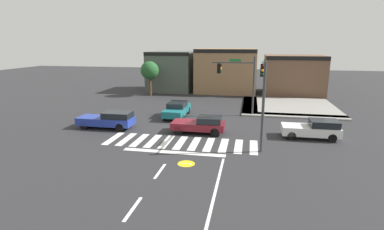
{
  "coord_description": "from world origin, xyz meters",
  "views": [
    {
      "loc": [
        4.72,
        -24.45,
        6.94
      ],
      "look_at": [
        0.06,
        -0.52,
        1.1
      ],
      "focal_mm": 28.19,
      "sensor_mm": 36.0,
      "label": 1
    }
  ],
  "objects_px": {
    "car_white": "(313,129)",
    "car_blue": "(109,120)",
    "car_maroon": "(201,124)",
    "roadside_tree": "(150,71)",
    "car_teal": "(177,109)",
    "traffic_signal_southeast": "(263,86)",
    "traffic_signal_northeast": "(238,76)"
  },
  "relations": [
    {
      "from": "car_white",
      "to": "car_blue",
      "type": "relative_size",
      "value": 0.89
    },
    {
      "from": "car_maroon",
      "to": "roadside_tree",
      "type": "distance_m",
      "value": 18.62
    },
    {
      "from": "car_maroon",
      "to": "car_teal",
      "type": "distance_m",
      "value": 5.79
    },
    {
      "from": "car_blue",
      "to": "roadside_tree",
      "type": "height_order",
      "value": "roadside_tree"
    },
    {
      "from": "car_blue",
      "to": "roadside_tree",
      "type": "distance_m",
      "value": 16.26
    },
    {
      "from": "car_white",
      "to": "car_blue",
      "type": "xyz_separation_m",
      "value": [
        -16.22,
        -0.41,
        0.02
      ]
    },
    {
      "from": "traffic_signal_southeast",
      "to": "traffic_signal_northeast",
      "type": "relative_size",
      "value": 1.03
    },
    {
      "from": "car_blue",
      "to": "car_teal",
      "type": "distance_m",
      "value": 6.85
    },
    {
      "from": "car_maroon",
      "to": "car_blue",
      "type": "height_order",
      "value": "car_blue"
    },
    {
      "from": "traffic_signal_southeast",
      "to": "roadside_tree",
      "type": "distance_m",
      "value": 22.41
    },
    {
      "from": "traffic_signal_northeast",
      "to": "car_maroon",
      "type": "relative_size",
      "value": 1.37
    },
    {
      "from": "traffic_signal_northeast",
      "to": "car_blue",
      "type": "xyz_separation_m",
      "value": [
        -10.29,
        -6.93,
        -3.09
      ]
    },
    {
      "from": "car_white",
      "to": "roadside_tree",
      "type": "bearing_deg",
      "value": -40.84
    },
    {
      "from": "traffic_signal_northeast",
      "to": "roadside_tree",
      "type": "bearing_deg",
      "value": -36.85
    },
    {
      "from": "traffic_signal_southeast",
      "to": "car_white",
      "type": "xyz_separation_m",
      "value": [
        3.9,
        1.88,
        -3.37
      ]
    },
    {
      "from": "car_maroon",
      "to": "traffic_signal_southeast",
      "type": "bearing_deg",
      "value": 160.18
    },
    {
      "from": "traffic_signal_southeast",
      "to": "traffic_signal_northeast",
      "type": "height_order",
      "value": "traffic_signal_southeast"
    },
    {
      "from": "traffic_signal_southeast",
      "to": "car_maroon",
      "type": "bearing_deg",
      "value": 70.18
    },
    {
      "from": "car_white",
      "to": "car_teal",
      "type": "distance_m",
      "value": 12.48
    },
    {
      "from": "car_blue",
      "to": "car_teal",
      "type": "bearing_deg",
      "value": -132.52
    },
    {
      "from": "traffic_signal_southeast",
      "to": "car_teal",
      "type": "bearing_deg",
      "value": 49.74
    },
    {
      "from": "traffic_signal_southeast",
      "to": "car_maroon",
      "type": "height_order",
      "value": "traffic_signal_southeast"
    },
    {
      "from": "car_maroon",
      "to": "roadside_tree",
      "type": "height_order",
      "value": "roadside_tree"
    },
    {
      "from": "car_white",
      "to": "car_maroon",
      "type": "height_order",
      "value": "car_white"
    },
    {
      "from": "traffic_signal_northeast",
      "to": "car_white",
      "type": "xyz_separation_m",
      "value": [
        5.93,
        -6.51,
        -3.11
      ]
    },
    {
      "from": "car_maroon",
      "to": "roadside_tree",
      "type": "xyz_separation_m",
      "value": [
        -9.52,
        15.78,
        2.66
      ]
    },
    {
      "from": "car_blue",
      "to": "car_maroon",
      "type": "bearing_deg",
      "value": -178.69
    },
    {
      "from": "car_maroon",
      "to": "car_teal",
      "type": "bearing_deg",
      "value": -57.25
    },
    {
      "from": "traffic_signal_southeast",
      "to": "car_teal",
      "type": "height_order",
      "value": "traffic_signal_southeast"
    },
    {
      "from": "roadside_tree",
      "to": "car_blue",
      "type": "bearing_deg",
      "value": -83.71
    },
    {
      "from": "car_blue",
      "to": "roadside_tree",
      "type": "xyz_separation_m",
      "value": [
        -1.76,
        15.95,
        2.62
      ]
    },
    {
      "from": "traffic_signal_northeast",
      "to": "car_blue",
      "type": "relative_size",
      "value": 1.23
    }
  ]
}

